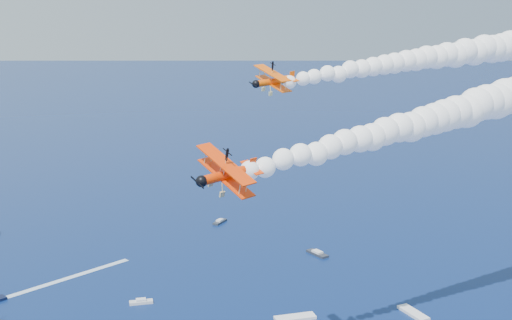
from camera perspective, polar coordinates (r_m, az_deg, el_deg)
biplane_lead at (r=115.69m, az=1.58°, el=6.62°), size 9.85×11.36×8.15m
biplane_trail at (r=77.17m, az=-2.36°, el=-1.21°), size 8.92×10.71×8.92m
smoke_trail_lead at (r=137.23m, az=14.50°, el=8.31°), size 72.65×24.46×12.32m
smoke_trail_trail at (r=101.06m, az=14.25°, el=3.27°), size 71.90×8.45×12.32m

